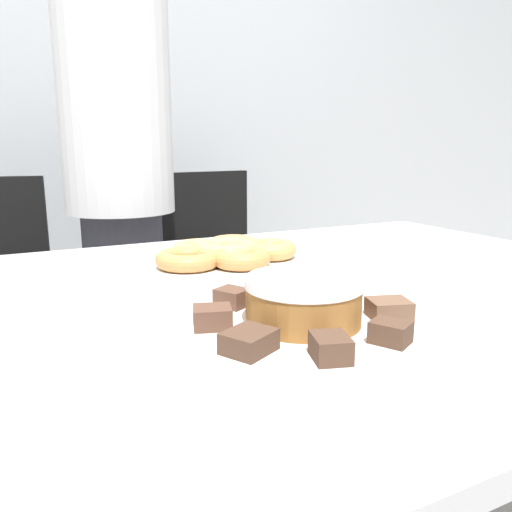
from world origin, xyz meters
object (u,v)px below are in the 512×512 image
Objects in this scene: person_standing at (120,188)px; plate_donuts at (226,262)px; frosted_cake at (303,300)px; plate_cake at (303,326)px; office_chair_right at (225,296)px.

person_standing is 4.68× the size of plate_donuts.
frosted_cake is at bearing -98.35° from plate_donuts.
office_chair_right is at bearing 71.83° from plate_cake.
office_chair_right reaches higher than plate_cake.
person_standing is at bearing 91.55° from plate_cake.
person_standing is 1.01m from frosted_cake.
frosted_cake is at bearing 0.00° from plate_cake.
person_standing is 0.63m from plate_donuts.
person_standing reaches higher than frosted_cake.
plate_donuts is at bearing 81.65° from frosted_cake.
plate_donuts is 0.40m from frosted_cake.
plate_donuts is (0.06, 0.40, 0.00)m from plate_cake.
plate_cake is 0.93× the size of plate_donuts.
plate_donuts is at bearing 81.65° from plate_cake.
office_chair_right is 1.28m from plate_cake.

